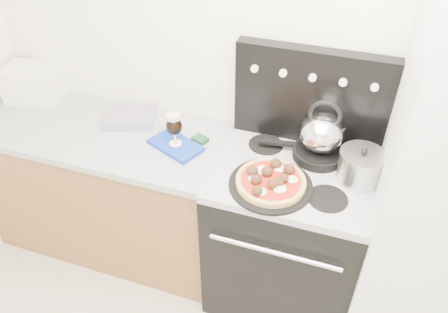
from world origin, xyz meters
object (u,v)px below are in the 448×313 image
at_px(pizza_pan, 271,185).
at_px(skillet, 318,153).
at_px(toaster_oven, 35,83).
at_px(pizza, 271,180).
at_px(beer_glass, 174,129).
at_px(stove_body, 286,236).
at_px(base_cabinet, 111,191).
at_px(stock_pot, 360,168).
at_px(oven_mitt, 176,145).
at_px(tea_kettle, 322,130).

bearing_deg(pizza_pan, skillet, 58.66).
xyz_separation_m(toaster_oven, skillet, (1.71, -0.06, -0.06)).
distance_m(pizza_pan, skillet, 0.33).
bearing_deg(toaster_oven, pizza, -25.56).
bearing_deg(beer_glass, stove_body, -0.57).
height_order(toaster_oven, pizza, toaster_oven).
distance_m(beer_glass, pizza, 0.57).
relative_size(base_cabinet, stock_pot, 7.26).
height_order(oven_mitt, pizza_pan, pizza_pan).
relative_size(beer_glass, pizza, 0.56).
distance_m(toaster_oven, pizza_pan, 1.58).
height_order(base_cabinet, pizza, pizza).
bearing_deg(stove_body, toaster_oven, 172.97).
xyz_separation_m(stove_body, beer_glass, (-0.62, 0.01, 0.57)).
height_order(base_cabinet, pizza_pan, pizza_pan).
bearing_deg(stove_body, tea_kettle, 56.43).
bearing_deg(beer_glass, skillet, 10.28).
distance_m(toaster_oven, beer_glass, 1.01).
height_order(stove_body, stock_pot, stock_pot).
xyz_separation_m(stove_body, oven_mitt, (-0.62, 0.01, 0.47)).
relative_size(beer_glass, stock_pot, 0.91).
bearing_deg(beer_glass, pizza, -15.78).
relative_size(base_cabinet, oven_mitt, 5.28).
distance_m(stove_body, oven_mitt, 0.78).
relative_size(tea_kettle, stock_pot, 1.16).
bearing_deg(toaster_oven, stove_body, -19.87).
height_order(pizza_pan, skillet, skillet).
bearing_deg(oven_mitt, tea_kettle, 10.28).
relative_size(skillet, tea_kettle, 1.10).
relative_size(oven_mitt, tea_kettle, 1.18).
height_order(toaster_oven, stock_pot, toaster_oven).
xyz_separation_m(base_cabinet, skillet, (1.20, 0.11, 0.51)).
bearing_deg(toaster_oven, oven_mitt, -23.86).
height_order(base_cabinet, oven_mitt, oven_mitt).
xyz_separation_m(tea_kettle, stock_pot, (0.20, -0.11, -0.09)).
height_order(oven_mitt, stock_pot, stock_pot).
bearing_deg(skillet, toaster_oven, 177.87).
relative_size(stove_body, toaster_oven, 2.75).
bearing_deg(pizza, base_cabinet, 170.44).
distance_m(tea_kettle, stock_pot, 0.25).
distance_m(toaster_oven, oven_mitt, 1.02).
height_order(pizza, skillet, pizza).
xyz_separation_m(pizza_pan, stock_pot, (0.37, 0.17, 0.07)).
bearing_deg(stove_body, oven_mitt, 179.43).
xyz_separation_m(beer_glass, skillet, (0.72, 0.13, -0.07)).
bearing_deg(pizza, tea_kettle, 58.66).
bearing_deg(skillet, oven_mitt, -169.72).
relative_size(base_cabinet, stove_body, 1.65).
xyz_separation_m(beer_glass, pizza, (0.54, -0.15, -0.06)).
bearing_deg(skillet, tea_kettle, 0.00).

